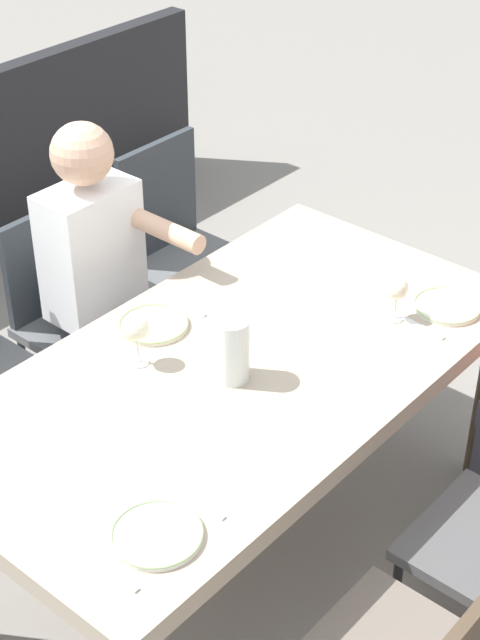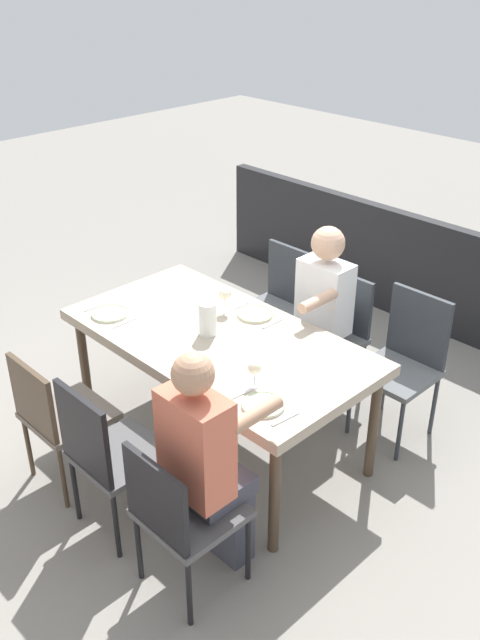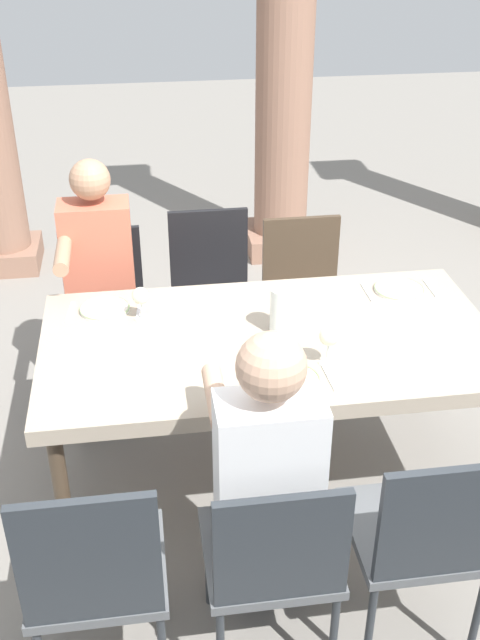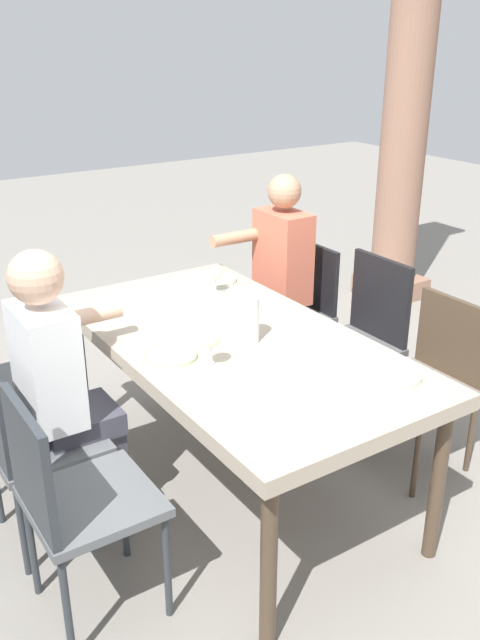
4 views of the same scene
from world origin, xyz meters
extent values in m
plane|color=gray|center=(0.00, 0.00, 0.00)|extent=(16.00, 16.00, 0.00)
cube|color=tan|center=(0.00, 0.00, 0.74)|extent=(1.88, 1.00, 0.07)
cylinder|color=#473828|center=(-0.86, 0.42, 0.36)|extent=(0.06, 0.06, 0.71)
cylinder|color=#473828|center=(0.86, 0.42, 0.36)|extent=(0.06, 0.06, 0.71)
cylinder|color=#473828|center=(-0.86, -0.42, 0.36)|extent=(0.06, 0.06, 0.71)
cylinder|color=#473828|center=(0.86, -0.42, 0.36)|extent=(0.06, 0.06, 0.71)
cube|color=#4F4F50|center=(-0.71, 0.84, 0.44)|extent=(0.44, 0.44, 0.04)
cube|color=black|center=(-0.71, 1.04, 0.65)|extent=(0.42, 0.03, 0.42)
cylinder|color=black|center=(-0.90, 0.65, 0.21)|extent=(0.03, 0.03, 0.42)
cylinder|color=black|center=(-0.52, 0.65, 0.21)|extent=(0.03, 0.03, 0.42)
cylinder|color=black|center=(-0.90, 1.03, 0.21)|extent=(0.03, 0.03, 0.42)
cylinder|color=black|center=(-0.52, 1.03, 0.21)|extent=(0.03, 0.03, 0.42)
cube|color=#5B5E61|center=(-0.71, -0.84, 0.46)|extent=(0.44, 0.44, 0.04)
cube|color=#2D3338|center=(-0.71, -1.04, 0.71)|extent=(0.42, 0.03, 0.49)
cylinder|color=#2D3338|center=(-0.52, -0.65, 0.22)|extent=(0.03, 0.03, 0.44)
cylinder|color=#2D3338|center=(-0.90, -0.65, 0.22)|extent=(0.03, 0.03, 0.44)
cylinder|color=#2D3338|center=(-0.52, -1.03, 0.22)|extent=(0.03, 0.03, 0.44)
cylinder|color=#2D3338|center=(-0.90, -1.03, 0.22)|extent=(0.03, 0.03, 0.44)
cube|color=#4F4F50|center=(-0.15, 0.84, 0.45)|extent=(0.44, 0.44, 0.04)
cube|color=black|center=(-0.15, 1.04, 0.69)|extent=(0.42, 0.03, 0.47)
cylinder|color=black|center=(-0.34, 0.65, 0.22)|extent=(0.03, 0.03, 0.44)
cylinder|color=black|center=(0.04, 0.65, 0.22)|extent=(0.03, 0.03, 0.44)
cylinder|color=black|center=(-0.34, 1.03, 0.22)|extent=(0.03, 0.03, 0.44)
cylinder|color=black|center=(0.04, 1.03, 0.22)|extent=(0.03, 0.03, 0.44)
cube|color=#5B5E61|center=(-0.15, -0.84, 0.45)|extent=(0.44, 0.44, 0.04)
cube|color=#2D3338|center=(-0.15, -1.04, 0.67)|extent=(0.42, 0.03, 0.43)
cylinder|color=#2D3338|center=(0.04, -0.65, 0.22)|extent=(0.03, 0.03, 0.43)
cylinder|color=#2D3338|center=(-0.34, -0.65, 0.22)|extent=(0.03, 0.03, 0.43)
cylinder|color=#2D3338|center=(0.04, -1.03, 0.22)|extent=(0.03, 0.03, 0.43)
cylinder|color=#2D3338|center=(-0.34, -1.03, 0.22)|extent=(0.03, 0.03, 0.43)
cube|color=#6A6158|center=(0.36, 0.84, 0.44)|extent=(0.44, 0.44, 0.04)
cube|color=#473828|center=(0.36, 1.04, 0.65)|extent=(0.42, 0.03, 0.41)
cylinder|color=#473828|center=(0.17, 0.65, 0.21)|extent=(0.03, 0.03, 0.42)
cylinder|color=#473828|center=(0.55, 0.65, 0.21)|extent=(0.03, 0.03, 0.42)
cylinder|color=#473828|center=(0.17, 1.03, 0.21)|extent=(0.03, 0.03, 0.42)
cylinder|color=#473828|center=(0.55, 1.03, 0.21)|extent=(0.03, 0.03, 0.42)
cube|color=#5B5E61|center=(0.36, -0.84, 0.48)|extent=(0.44, 0.44, 0.04)
cube|color=#2D3338|center=(0.36, -1.04, 0.70)|extent=(0.42, 0.03, 0.45)
cylinder|color=#2D3338|center=(0.55, -0.65, 0.23)|extent=(0.03, 0.03, 0.46)
cylinder|color=#2D3338|center=(0.17, -0.65, 0.23)|extent=(0.03, 0.03, 0.46)
cylinder|color=#2D3338|center=(0.55, -1.03, 0.23)|extent=(0.03, 0.03, 0.46)
cylinder|color=#2D3338|center=(0.17, -1.03, 0.23)|extent=(0.03, 0.03, 0.46)
cube|color=#3F3F4C|center=(-0.15, -0.60, 0.23)|extent=(0.24, 0.14, 0.46)
cube|color=#3F3F4C|center=(-0.15, -0.69, 0.51)|extent=(0.28, 0.32, 0.10)
cube|color=white|center=(-0.15, -0.80, 0.80)|extent=(0.34, 0.20, 0.49)
sphere|color=tan|center=(-0.15, -0.80, 1.17)|extent=(0.21, 0.21, 0.21)
cylinder|color=tan|center=(-0.29, -0.56, 0.91)|extent=(0.07, 0.30, 0.07)
cube|color=#3F3F4C|center=(-0.71, 0.60, 0.23)|extent=(0.24, 0.14, 0.46)
cube|color=#3F3F4C|center=(-0.71, 0.69, 0.51)|extent=(0.28, 0.32, 0.10)
cube|color=#CC664C|center=(-0.71, 0.80, 0.83)|extent=(0.34, 0.20, 0.53)
sphere|color=tan|center=(-0.71, 0.80, 1.21)|extent=(0.19, 0.19, 0.19)
cylinder|color=tan|center=(-0.85, 0.56, 0.94)|extent=(0.07, 0.30, 0.07)
cube|color=black|center=(0.00, -2.27, 0.45)|extent=(4.28, 0.10, 0.90)
cylinder|color=white|center=(-0.68, 0.32, 0.78)|extent=(0.22, 0.22, 0.01)
torus|color=#A4C786|center=(-0.68, 0.32, 0.79)|extent=(0.22, 0.22, 0.01)
cylinder|color=white|center=(-0.52, 0.22, 0.78)|extent=(0.06, 0.06, 0.00)
cylinder|color=white|center=(-0.52, 0.22, 0.82)|extent=(0.01, 0.01, 0.08)
sphere|color=#F2EFCC|center=(-0.52, 0.22, 0.89)|extent=(0.07, 0.07, 0.07)
cube|color=silver|center=(-0.83, 0.32, 0.78)|extent=(0.03, 0.17, 0.01)
cube|color=silver|center=(-0.53, 0.32, 0.78)|extent=(0.03, 0.17, 0.01)
cylinder|color=silver|center=(0.02, -0.33, 0.78)|extent=(0.22, 0.22, 0.01)
torus|color=#A0BE77|center=(0.02, -0.33, 0.79)|extent=(0.22, 0.22, 0.01)
cylinder|color=white|center=(0.19, -0.23, 0.78)|extent=(0.06, 0.06, 0.00)
cylinder|color=white|center=(0.19, -0.23, 0.83)|extent=(0.01, 0.01, 0.09)
sphere|color=#F2EFCC|center=(0.19, -0.23, 0.91)|extent=(0.08, 0.08, 0.08)
cube|color=silver|center=(-0.13, -0.33, 0.78)|extent=(0.02, 0.17, 0.01)
cube|color=silver|center=(0.17, -0.33, 0.78)|extent=(0.02, 0.17, 0.01)
cylinder|color=white|center=(0.66, 0.31, 0.78)|extent=(0.23, 0.23, 0.01)
torus|color=#A4C786|center=(0.66, 0.31, 0.79)|extent=(0.23, 0.23, 0.01)
cube|color=silver|center=(0.51, 0.31, 0.78)|extent=(0.02, 0.17, 0.01)
cube|color=silver|center=(0.81, 0.31, 0.78)|extent=(0.02, 0.17, 0.01)
cylinder|color=white|center=(0.06, 0.03, 0.88)|extent=(0.11, 0.11, 0.20)
cylinder|color=#EFEAC6|center=(0.06, 0.03, 0.85)|extent=(0.10, 0.10, 0.13)
camera|label=1|loc=(1.84, 1.59, 2.59)|focal=56.68mm
camera|label=2|loc=(-2.61, 2.36, 2.82)|focal=38.72mm
camera|label=3|loc=(-0.50, -2.60, 2.41)|focal=42.33mm
camera|label=4|loc=(2.33, -1.50, 2.04)|focal=38.55mm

